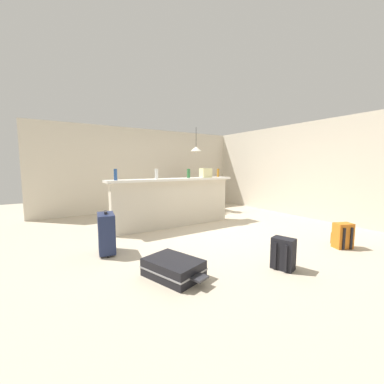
# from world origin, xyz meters

# --- Properties ---
(ground_plane) EXTENTS (13.00, 13.00, 0.05)m
(ground_plane) POSITION_xyz_m (0.00, 0.00, -0.03)
(ground_plane) COLOR beige
(wall_back) EXTENTS (6.60, 0.10, 2.50)m
(wall_back) POSITION_xyz_m (0.00, 3.05, 1.25)
(wall_back) COLOR beige
(wall_back) RESTS_ON ground_plane
(wall_right) EXTENTS (0.10, 6.00, 2.50)m
(wall_right) POSITION_xyz_m (3.05, 0.30, 1.25)
(wall_right) COLOR beige
(wall_right) RESTS_ON ground_plane
(partition_half_wall) EXTENTS (2.80, 0.20, 1.04)m
(partition_half_wall) POSITION_xyz_m (-0.41, 0.58, 0.52)
(partition_half_wall) COLOR beige
(partition_half_wall) RESTS_ON ground_plane
(bar_countertop) EXTENTS (2.96, 0.40, 0.05)m
(bar_countertop) POSITION_xyz_m (-0.41, 0.58, 1.06)
(bar_countertop) COLOR white
(bar_countertop) RESTS_ON partition_half_wall
(bottle_blue) EXTENTS (0.06, 0.06, 0.22)m
(bottle_blue) POSITION_xyz_m (-1.69, 0.54, 1.20)
(bottle_blue) COLOR #284C89
(bottle_blue) RESTS_ON bar_countertop
(bottle_white) EXTENTS (0.07, 0.07, 0.21)m
(bottle_white) POSITION_xyz_m (-0.83, 0.56, 1.20)
(bottle_white) COLOR silver
(bottle_white) RESTS_ON bar_countertop
(bottle_green) EXTENTS (0.07, 0.07, 0.21)m
(bottle_green) POSITION_xyz_m (-0.02, 0.59, 1.19)
(bottle_green) COLOR #2D6B38
(bottle_green) RESTS_ON bar_countertop
(bottle_amber) EXTENTS (0.06, 0.06, 0.21)m
(bottle_amber) POSITION_xyz_m (0.89, 0.64, 1.19)
(bottle_amber) COLOR #9E661E
(bottle_amber) RESTS_ON bar_countertop
(grocery_bag) EXTENTS (0.26, 0.18, 0.22)m
(grocery_bag) POSITION_xyz_m (0.42, 0.52, 1.20)
(grocery_bag) COLOR beige
(grocery_bag) RESTS_ON bar_countertop
(dining_table) EXTENTS (1.10, 0.80, 0.74)m
(dining_table) POSITION_xyz_m (1.10, 1.96, 0.65)
(dining_table) COLOR #332319
(dining_table) RESTS_ON ground_plane
(dining_chair_near_partition) EXTENTS (0.46, 0.46, 0.93)m
(dining_chair_near_partition) POSITION_xyz_m (1.10, 1.44, 0.52)
(dining_chair_near_partition) COLOR #9E754C
(dining_chair_near_partition) RESTS_ON ground_plane
(dining_chair_far_side) EXTENTS (0.42, 0.42, 0.93)m
(dining_chair_far_side) POSITION_xyz_m (1.15, 2.53, 0.52)
(dining_chair_far_side) COLOR #9E754C
(dining_chair_far_side) RESTS_ON ground_plane
(pendant_lamp) EXTENTS (0.34, 0.34, 0.75)m
(pendant_lamp) POSITION_xyz_m (1.06, 1.91, 1.87)
(pendant_lamp) COLOR black
(suitcase_flat_black) EXTENTS (0.68, 0.89, 0.22)m
(suitcase_flat_black) POSITION_xyz_m (-1.59, -1.59, 0.11)
(suitcase_flat_black) COLOR black
(suitcase_flat_black) RESTS_ON ground_plane
(backpack_black) EXTENTS (0.30, 0.32, 0.42)m
(backpack_black) POSITION_xyz_m (-0.25, -2.17, 0.20)
(backpack_black) COLOR black
(backpack_black) RESTS_ON ground_plane
(backpack_orange) EXTENTS (0.33, 0.31, 0.42)m
(backpack_orange) POSITION_xyz_m (1.29, -2.18, 0.20)
(backpack_orange) COLOR orange
(backpack_orange) RESTS_ON ground_plane
(suitcase_upright_navy) EXTENTS (0.31, 0.47, 0.67)m
(suitcase_upright_navy) POSITION_xyz_m (-2.09, -0.33, 0.33)
(suitcase_upright_navy) COLOR #1E284C
(suitcase_upright_navy) RESTS_ON ground_plane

